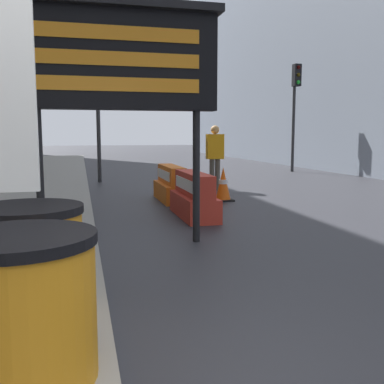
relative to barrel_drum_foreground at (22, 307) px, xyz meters
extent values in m
cylinder|color=orange|center=(0.00, 0.00, -0.03)|extent=(0.80, 0.80, 0.76)
cylinder|color=black|center=(0.00, 0.00, 0.38)|extent=(0.83, 0.83, 0.06)
cylinder|color=orange|center=(-0.07, 0.99, -0.03)|extent=(0.80, 0.80, 0.76)
cylinder|color=black|center=(-0.07, 0.99, 0.38)|extent=(0.83, 0.83, 0.06)
cylinder|color=black|center=(-0.17, 3.43, 0.35)|extent=(0.10, 0.10, 1.79)
cylinder|color=black|center=(1.87, 3.43, 0.35)|extent=(0.10, 0.10, 1.79)
cube|color=black|center=(0.85, 3.43, 1.87)|extent=(2.55, 0.24, 1.25)
cube|color=black|center=(0.85, 3.36, 2.54)|extent=(2.67, 0.34, 0.10)
cube|color=orange|center=(0.85, 3.30, 2.18)|extent=(2.04, 0.02, 0.17)
cube|color=orange|center=(0.85, 3.30, 1.87)|extent=(2.04, 0.02, 0.17)
cube|color=orange|center=(0.85, 3.30, 1.55)|extent=(2.04, 0.02, 0.17)
cube|color=red|center=(2.29, 5.26, -0.35)|extent=(0.55, 1.68, 0.40)
cube|color=red|center=(2.29, 5.26, 0.05)|extent=(0.33, 1.68, 0.40)
cube|color=white|center=(2.12, 5.26, 0.05)|extent=(0.02, 1.34, 0.20)
cube|color=orange|center=(2.29, 7.32, -0.35)|extent=(0.55, 1.65, 0.39)
cube|color=orange|center=(2.29, 7.32, 0.04)|extent=(0.33, 1.65, 0.39)
cube|color=white|center=(2.12, 7.32, 0.04)|extent=(0.02, 1.32, 0.20)
cube|color=black|center=(3.41, 7.00, -0.53)|extent=(0.42, 0.42, 0.04)
cone|color=#EA560F|center=(3.41, 7.00, -0.15)|extent=(0.34, 0.34, 0.71)
cylinder|color=white|center=(3.41, 7.00, -0.12)|extent=(0.19, 0.19, 0.10)
cylinder|color=#2D2D30|center=(0.90, 11.72, 1.40)|extent=(0.12, 0.12, 3.90)
cube|color=black|center=(0.90, 11.56, 2.93)|extent=(0.28, 0.28, 0.84)
sphere|color=#360605|center=(0.90, 11.41, 3.21)|extent=(0.15, 0.15, 0.15)
sphere|color=#392C06|center=(0.90, 11.41, 2.93)|extent=(0.15, 0.15, 0.15)
sphere|color=green|center=(0.90, 11.41, 2.65)|extent=(0.15, 0.15, 0.15)
cylinder|color=#2D2D30|center=(8.56, 13.97, 1.54)|extent=(0.12, 0.12, 4.17)
cube|color=black|center=(8.56, 13.81, 3.21)|extent=(0.28, 0.28, 0.84)
sphere|color=#360605|center=(8.56, 13.66, 3.49)|extent=(0.15, 0.15, 0.15)
sphere|color=#392C06|center=(8.56, 13.66, 3.21)|extent=(0.15, 0.15, 0.15)
sphere|color=green|center=(8.56, 13.66, 2.93)|extent=(0.15, 0.15, 0.15)
cylinder|color=#514C42|center=(3.75, 9.02, -0.13)|extent=(0.14, 0.14, 0.83)
cylinder|color=#514C42|center=(3.90, 9.02, -0.13)|extent=(0.14, 0.14, 0.83)
cube|color=orange|center=(3.82, 9.02, 0.61)|extent=(0.47, 0.30, 0.66)
sphere|color=tan|center=(3.82, 9.02, 1.05)|extent=(0.23, 0.23, 0.23)
camera|label=1|loc=(0.34, -2.49, 0.93)|focal=42.00mm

